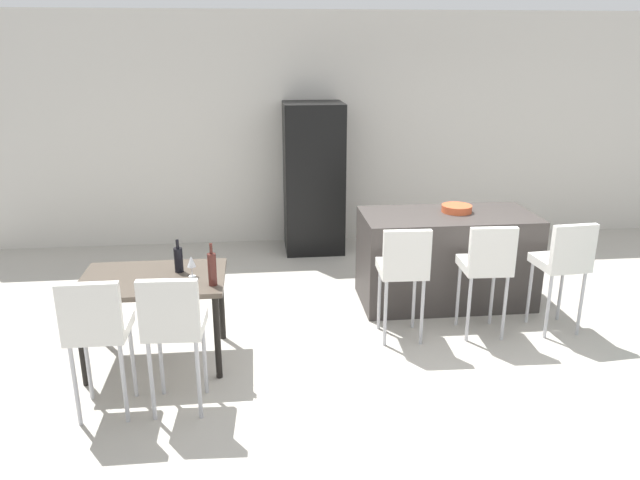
{
  "coord_description": "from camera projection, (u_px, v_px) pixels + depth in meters",
  "views": [
    {
      "loc": [
        -1.36,
        -4.66,
        2.51
      ],
      "look_at": [
        -0.82,
        0.35,
        0.85
      ],
      "focal_mm": 33.58,
      "sensor_mm": 36.0,
      "label": 1
    }
  ],
  "objects": [
    {
      "name": "back_wall",
      "position": [
        361.0,
        129.0,
        7.73
      ],
      "size": [
        10.0,
        0.12,
        2.9
      ],
      "primitive_type": "cube",
      "color": "beige",
      "rests_on": "ground_plane"
    },
    {
      "name": "bar_chair_middle",
      "position": [
        487.0,
        263.0,
        5.19
      ],
      "size": [
        0.42,
        0.42,
        1.05
      ],
      "color": "silver",
      "rests_on": "ground_plane"
    },
    {
      "name": "wine_bottle_left",
      "position": [
        212.0,
        269.0,
        4.56
      ],
      "size": [
        0.07,
        0.07,
        0.34
      ],
      "color": "#471E19",
      "rests_on": "dining_table"
    },
    {
      "name": "wine_glass_middle",
      "position": [
        191.0,
        262.0,
        4.73
      ],
      "size": [
        0.07,
        0.07,
        0.17
      ],
      "color": "silver",
      "rests_on": "dining_table"
    },
    {
      "name": "dining_table",
      "position": [
        153.0,
        287.0,
        4.78
      ],
      "size": [
        1.14,
        0.78,
        0.74
      ],
      "color": "#4C4238",
      "rests_on": "ground_plane"
    },
    {
      "name": "bar_chair_right",
      "position": [
        564.0,
        260.0,
        5.26
      ],
      "size": [
        0.43,
        0.43,
        1.05
      ],
      "color": "silver",
      "rests_on": "ground_plane"
    },
    {
      "name": "dining_chair_far",
      "position": [
        173.0,
        322.0,
        4.08
      ],
      "size": [
        0.42,
        0.42,
        1.05
      ],
      "color": "silver",
      "rests_on": "ground_plane"
    },
    {
      "name": "dining_chair_near",
      "position": [
        97.0,
        326.0,
        4.03
      ],
      "size": [
        0.4,
        0.4,
        1.05
      ],
      "color": "silver",
      "rests_on": "ground_plane"
    },
    {
      "name": "ground_plane",
      "position": [
        415.0,
        340.0,
        5.32
      ],
      "size": [
        10.0,
        10.0,
        0.0
      ],
      "primitive_type": "plane",
      "color": "#ADA89E"
    },
    {
      "name": "refrigerator",
      "position": [
        313.0,
        178.0,
        7.41
      ],
      "size": [
        0.72,
        0.68,
        1.84
      ],
      "primitive_type": "cube",
      "color": "black",
      "rests_on": "ground_plane"
    },
    {
      "name": "bar_chair_left",
      "position": [
        403.0,
        266.0,
        5.11
      ],
      "size": [
        0.41,
        0.41,
        1.05
      ],
      "color": "silver",
      "rests_on": "ground_plane"
    },
    {
      "name": "kitchen_island",
      "position": [
        446.0,
        258.0,
        5.99
      ],
      "size": [
        1.69,
        0.81,
        0.92
      ],
      "primitive_type": "cube",
      "color": "#383330",
      "rests_on": "ground_plane"
    },
    {
      "name": "fruit_bowl",
      "position": [
        457.0,
        209.0,
        5.91
      ],
      "size": [
        0.3,
        0.3,
        0.07
      ],
      "primitive_type": "cylinder",
      "color": "#C6512D",
      "rests_on": "kitchen_island"
    },
    {
      "name": "wine_bottle_right",
      "position": [
        179.0,
        259.0,
        4.83
      ],
      "size": [
        0.07,
        0.07,
        0.27
      ],
      "color": "black",
      "rests_on": "dining_table"
    }
  ]
}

